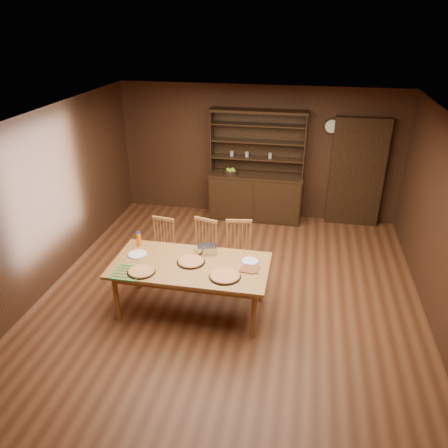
% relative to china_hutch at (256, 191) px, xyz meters
% --- Properties ---
extents(floor, '(6.00, 6.00, 0.00)m').
position_rel_china_hutch_xyz_m(floor, '(0.00, -2.75, -0.60)').
color(floor, brown).
rests_on(floor, ground).
extents(room_shell, '(6.00, 6.00, 6.00)m').
position_rel_china_hutch_xyz_m(room_shell, '(0.00, -2.75, 0.98)').
color(room_shell, silver).
rests_on(room_shell, floor).
extents(china_hutch, '(1.84, 0.52, 2.17)m').
position_rel_china_hutch_xyz_m(china_hutch, '(0.00, 0.00, 0.00)').
color(china_hutch, '#301E10').
rests_on(china_hutch, floor).
extents(doorway, '(1.00, 0.18, 2.10)m').
position_rel_china_hutch_xyz_m(doorway, '(1.90, 0.15, 0.45)').
color(doorway, '#301E10').
rests_on(doorway, floor).
extents(wall_clock, '(0.30, 0.05, 0.30)m').
position_rel_china_hutch_xyz_m(wall_clock, '(1.35, 0.20, 1.30)').
color(wall_clock, '#301E10').
rests_on(wall_clock, room_shell).
extents(dining_table, '(2.11, 1.05, 0.75)m').
position_rel_china_hutch_xyz_m(dining_table, '(-0.48, -3.22, 0.08)').
color(dining_table, '#A46F39').
rests_on(dining_table, floor).
extents(chair_left, '(0.43, 0.42, 0.94)m').
position_rel_china_hutch_xyz_m(chair_left, '(-1.18, -2.35, -0.10)').
color(chair_left, '#AB693A').
rests_on(chair_left, floor).
extents(chair_center, '(0.49, 0.48, 0.99)m').
position_rel_china_hutch_xyz_m(chair_center, '(-0.50, -2.37, -0.07)').
color(chair_center, '#AB693A').
rests_on(chair_center, floor).
extents(chair_right, '(0.47, 0.45, 1.01)m').
position_rel_china_hutch_xyz_m(chair_right, '(0.04, -2.35, -0.06)').
color(chair_right, '#AB693A').
rests_on(chair_right, floor).
extents(pizza_left, '(0.37, 0.37, 0.04)m').
position_rel_china_hutch_xyz_m(pizza_left, '(-1.05, -3.54, 0.17)').
color(pizza_left, black).
rests_on(pizza_left, dining_table).
extents(pizza_right, '(0.42, 0.42, 0.04)m').
position_rel_china_hutch_xyz_m(pizza_right, '(0.04, -3.44, 0.17)').
color(pizza_right, black).
rests_on(pizza_right, dining_table).
extents(pizza_center, '(0.38, 0.38, 0.04)m').
position_rel_china_hutch_xyz_m(pizza_center, '(-0.48, -3.18, 0.17)').
color(pizza_center, black).
rests_on(pizza_center, dining_table).
extents(cooling_rack, '(0.36, 0.36, 0.02)m').
position_rel_china_hutch_xyz_m(cooling_rack, '(-1.22, -3.60, 0.16)').
color(cooling_rack, '#0CA244').
rests_on(cooling_rack, dining_table).
extents(plate_left, '(0.27, 0.27, 0.02)m').
position_rel_china_hutch_xyz_m(plate_left, '(-1.26, -3.12, 0.16)').
color(plate_left, silver).
rests_on(plate_left, dining_table).
extents(plate_right, '(0.24, 0.24, 0.02)m').
position_rel_china_hutch_xyz_m(plate_right, '(0.30, -3.01, 0.16)').
color(plate_right, silver).
rests_on(plate_right, dining_table).
extents(foil_dish, '(0.31, 0.27, 0.11)m').
position_rel_china_hutch_xyz_m(foil_dish, '(-0.33, -2.87, 0.21)').
color(foil_dish, white).
rests_on(foil_dish, dining_table).
extents(juice_bottle, '(0.06, 0.06, 0.22)m').
position_rel_china_hutch_xyz_m(juice_bottle, '(-1.34, -2.85, 0.26)').
color(juice_bottle, orange).
rests_on(juice_bottle, dining_table).
extents(pot_holder_a, '(0.21, 0.21, 0.02)m').
position_rel_china_hutch_xyz_m(pot_holder_a, '(0.35, -3.20, 0.16)').
color(pot_holder_a, red).
rests_on(pot_holder_a, dining_table).
extents(pot_holder_b, '(0.22, 0.22, 0.01)m').
position_rel_china_hutch_xyz_m(pot_holder_b, '(0.30, -3.21, 0.16)').
color(pot_holder_b, red).
rests_on(pot_holder_b, dining_table).
extents(fruit_bowl, '(0.28, 0.28, 0.12)m').
position_rel_china_hutch_xyz_m(fruit_bowl, '(-0.49, -0.07, 0.39)').
color(fruit_bowl, black).
rests_on(fruit_bowl, china_hutch).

